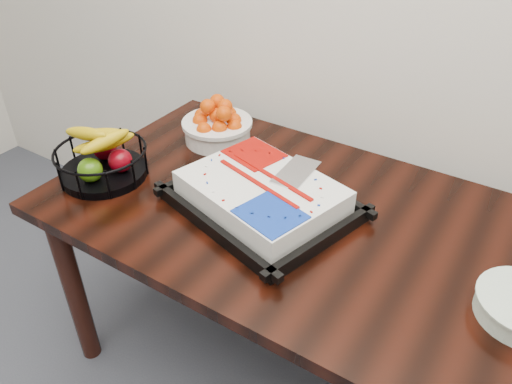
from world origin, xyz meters
The scene contains 4 objects.
table centered at (0.00, 2.00, 0.66)m, with size 1.80×0.90×0.75m.
cake_tray centered at (-0.23, 1.95, 0.80)m, with size 0.59×0.52×0.10m.
tangerine_bowl centered at (-0.59, 2.22, 0.82)m, with size 0.26×0.26×0.16m.
fruit_basket centered at (-0.77, 1.82, 0.82)m, with size 0.30×0.30×0.16m.
Camera 1 is at (0.41, 0.93, 1.66)m, focal length 35.00 mm.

